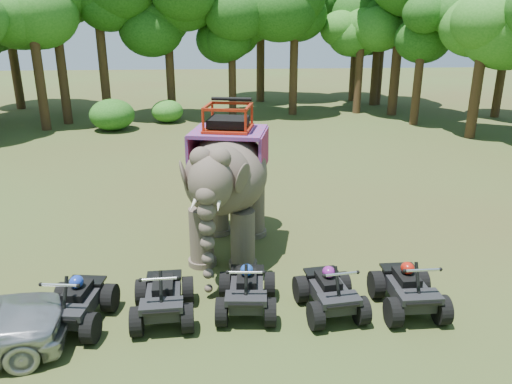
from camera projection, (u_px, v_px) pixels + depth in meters
ground at (259, 278)px, 12.70m from camera, size 110.00×110.00×0.00m
elephant at (229, 179)px, 13.63m from camera, size 3.20×5.35×4.20m
atv_0 at (75, 297)px, 10.57m from camera, size 1.54×1.95×1.33m
atv_1 at (163, 291)px, 10.81m from camera, size 1.39×1.84×1.32m
atv_2 at (247, 284)px, 11.08m from camera, size 1.43×1.87×1.31m
atv_3 at (330, 286)px, 11.04m from camera, size 1.48×1.89×1.29m
atv_4 at (409, 283)px, 11.12m from camera, size 1.35×1.83×1.35m
tree_0 at (232, 63)px, 32.96m from camera, size 4.83×4.83×6.90m
tree_1 at (294, 50)px, 32.86m from camera, size 5.93×5.93×8.47m
tree_2 at (360, 60)px, 33.51m from camera, size 5.04×5.04×7.19m
tree_3 at (419, 66)px, 29.81m from camera, size 4.95×4.95×7.07m
tree_4 at (481, 59)px, 26.18m from camera, size 5.89×5.89×8.42m
tree_29 at (37, 58)px, 28.15m from camera, size 5.73×5.73×8.19m
tree_30 at (102, 50)px, 31.08m from camera, size 6.15×6.15×8.78m
tree_31 at (169, 52)px, 32.15m from camera, size 5.88×5.88×8.40m
tree_33 at (377, 47)px, 36.47m from camera, size 5.97×5.97×8.53m
tree_34 at (381, 39)px, 36.61m from camera, size 6.72×6.72×9.60m
tree_35 at (261, 30)px, 37.77m from camera, size 7.57×7.57×10.82m
tree_36 at (60, 54)px, 33.65m from camera, size 5.50×5.50×7.85m
tree_37 at (60, 53)px, 29.86m from camera, size 5.94×5.94×8.48m
tree_38 at (355, 43)px, 38.43m from camera, size 6.20×6.20×8.86m
tree_39 at (399, 31)px, 32.28m from camera, size 7.63×7.63×10.89m
tree_41 at (10, 32)px, 34.60m from camera, size 7.48×7.48×10.68m
tree_42 at (504, 56)px, 31.99m from camera, size 5.56×5.56×7.94m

